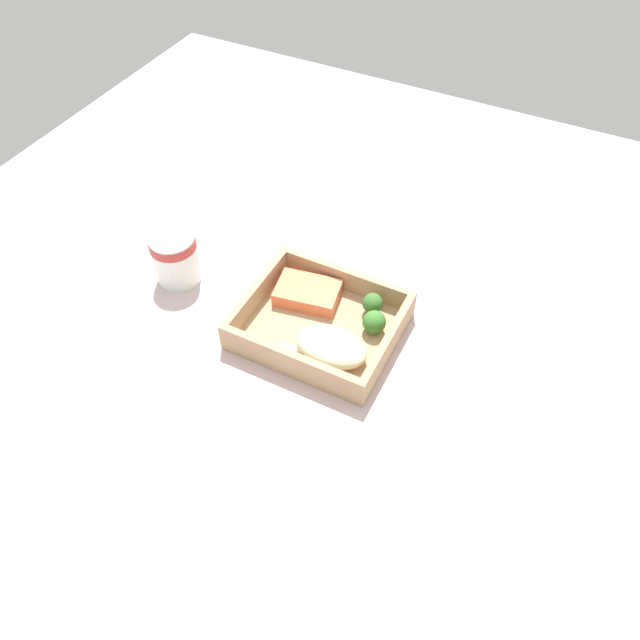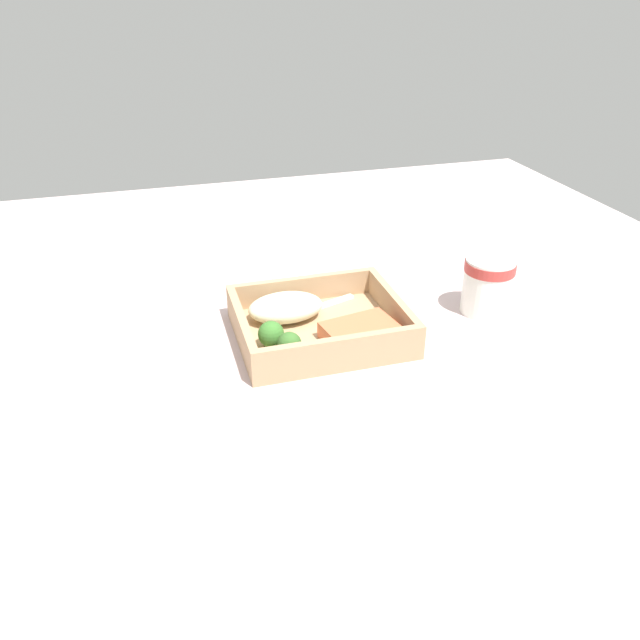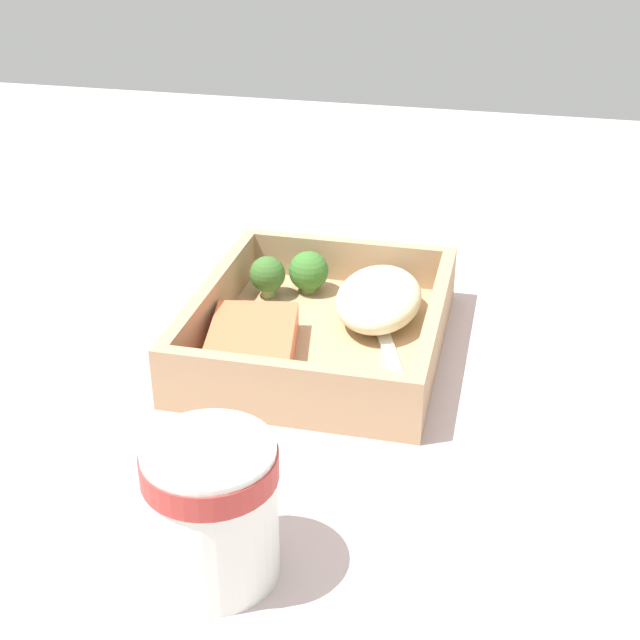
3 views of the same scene
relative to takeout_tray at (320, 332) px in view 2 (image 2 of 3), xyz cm
name	(u,v)px [view 2 (image 2 of 3)]	position (x,y,z in cm)	size (l,w,h in cm)	color
ground_plane	(320,341)	(0.00, 0.00, -1.60)	(160.00, 160.00, 2.00)	#C5AEAD
takeout_tray	(320,332)	(0.00, 0.00, 0.00)	(24.42, 20.62, 1.20)	tan
tray_rim	(320,317)	(0.00, 0.00, 2.62)	(24.42, 20.62, 4.04)	tan
salmon_fillet	(360,332)	(-4.63, 4.65, 1.84)	(10.29, 6.93, 2.47)	#E56B43
mashed_potatoes	(286,307)	(4.15, -4.35, 2.59)	(11.42, 7.43, 3.98)	beige
broccoli_floret_1	(289,344)	(6.21, 6.43, 2.77)	(3.33, 3.33, 3.93)	#8BA65D
broccoli_floret_2	(271,334)	(8.01, 2.96, 2.66)	(3.72, 3.72, 3.99)	#7B9A55
fork	(306,311)	(0.62, -5.48, 0.82)	(15.50, 6.62, 0.44)	white
paper_cup	(488,283)	(-27.38, 0.19, 4.48)	(7.87, 7.87, 9.09)	white
receipt_slip	(293,276)	(-1.02, -20.86, -0.48)	(7.21, 12.23, 0.24)	white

